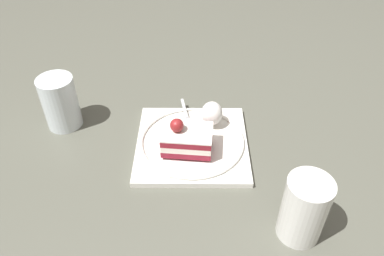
% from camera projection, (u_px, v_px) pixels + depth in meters
% --- Properties ---
extents(ground_plane, '(2.40, 2.40, 0.00)m').
position_uv_depth(ground_plane, '(205.00, 155.00, 0.75)').
color(ground_plane, '#56574C').
extents(dessert_plate, '(0.23, 0.23, 0.02)m').
position_uv_depth(dessert_plate, '(192.00, 143.00, 0.76)').
color(dessert_plate, white).
rests_on(dessert_plate, ground_plane).
extents(cake_slice, '(0.08, 0.10, 0.07)m').
position_uv_depth(cake_slice, '(187.00, 139.00, 0.72)').
color(cake_slice, maroon).
rests_on(cake_slice, dessert_plate).
extents(whipped_cream_dollop, '(0.04, 0.04, 0.05)m').
position_uv_depth(whipped_cream_dollop, '(212.00, 113.00, 0.78)').
color(whipped_cream_dollop, white).
rests_on(whipped_cream_dollop, dessert_plate).
extents(fork, '(0.11, 0.02, 0.00)m').
position_uv_depth(fork, '(186.00, 116.00, 0.81)').
color(fork, silver).
rests_on(fork, dessert_plate).
extents(drink_glass_near, '(0.07, 0.07, 0.12)m').
position_uv_depth(drink_glass_near, '(303.00, 212.00, 0.58)').
color(drink_glass_near, white).
rests_on(drink_glass_near, ground_plane).
extents(drink_glass_far, '(0.07, 0.07, 0.11)m').
position_uv_depth(drink_glass_far, '(61.00, 105.00, 0.79)').
color(drink_glass_far, silver).
rests_on(drink_glass_far, ground_plane).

